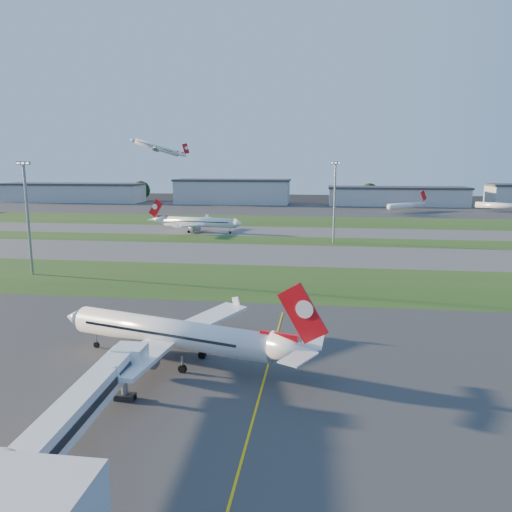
% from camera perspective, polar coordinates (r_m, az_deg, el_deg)
% --- Properties ---
extents(ground, '(700.00, 700.00, 0.00)m').
position_cam_1_polar(ground, '(59.89, -4.28, -14.70)').
color(ground, black).
rests_on(ground, ground).
extents(apron_near, '(300.00, 70.00, 0.01)m').
position_cam_1_polar(apron_near, '(59.89, -4.28, -14.69)').
color(apron_near, '#333335').
rests_on(apron_near, ground).
extents(grass_strip_a, '(300.00, 34.00, 0.01)m').
position_cam_1_polar(grass_strip_a, '(108.59, 1.39, -2.97)').
color(grass_strip_a, '#244517').
rests_on(grass_strip_a, ground).
extents(taxiway_a, '(300.00, 32.00, 0.01)m').
position_cam_1_polar(taxiway_a, '(140.72, 2.88, 0.18)').
color(taxiway_a, '#515154').
rests_on(taxiway_a, ground).
extents(grass_strip_b, '(300.00, 18.00, 0.01)m').
position_cam_1_polar(grass_strip_b, '(165.29, 3.61, 1.75)').
color(grass_strip_b, '#244517').
rests_on(grass_strip_b, ground).
extents(taxiway_b, '(300.00, 26.00, 0.01)m').
position_cam_1_polar(taxiway_b, '(187.01, 4.10, 2.78)').
color(taxiway_b, '#515154').
rests_on(taxiway_b, ground).
extents(grass_strip_c, '(300.00, 40.00, 0.01)m').
position_cam_1_polar(grass_strip_c, '(219.69, 4.65, 3.95)').
color(grass_strip_c, '#244517').
rests_on(grass_strip_c, ground).
extents(apron_far, '(400.00, 80.00, 0.01)m').
position_cam_1_polar(apron_far, '(279.30, 5.33, 5.38)').
color(apron_far, '#333335').
rests_on(apron_far, ground).
extents(yellow_line, '(0.25, 60.00, 0.02)m').
position_cam_1_polar(yellow_line, '(59.14, 0.63, -15.01)').
color(yellow_line, gold).
rests_on(yellow_line, ground).
extents(jet_bridge, '(4.20, 26.90, 6.20)m').
position_cam_1_polar(jet_bridge, '(48.38, -20.30, -16.59)').
color(jet_bridge, silver).
rests_on(jet_bridge, ground).
extents(airliner_parked, '(34.32, 28.84, 10.97)m').
position_cam_1_polar(airliner_parked, '(65.97, -9.57, -8.76)').
color(airliner_parked, white).
rests_on(airliner_parked, ground).
extents(airliner_taxiing, '(34.27, 28.88, 10.73)m').
position_cam_1_polar(airliner_taxiing, '(185.55, -6.60, 3.85)').
color(airliner_taxiing, white).
rests_on(airliner_taxiing, ground).
extents(airliner_departing, '(29.52, 24.76, 9.35)m').
position_cam_1_polar(airliner_departing, '(285.14, -11.22, 12.05)').
color(airliner_departing, white).
extents(mini_jet_near, '(22.96, 19.80, 9.48)m').
position_cam_1_polar(mini_jet_near, '(273.20, 16.84, 5.54)').
color(mini_jet_near, white).
rests_on(mini_jet_near, ground).
extents(mini_jet_far, '(25.32, 16.37, 9.48)m').
position_cam_1_polar(mini_jet_far, '(290.03, 26.35, 5.17)').
color(mini_jet_far, white).
rests_on(mini_jet_far, ground).
extents(light_mast_west, '(3.20, 0.70, 25.80)m').
position_cam_1_polar(light_mast_west, '(124.67, -24.67, 4.73)').
color(light_mast_west, gray).
rests_on(light_mast_west, ground).
extents(light_mast_centre, '(3.20, 0.70, 25.80)m').
position_cam_1_polar(light_mast_centre, '(161.29, 8.98, 6.71)').
color(light_mast_centre, gray).
rests_on(light_mast_centre, ground).
extents(hangar_far_west, '(91.80, 23.00, 12.20)m').
position_cam_1_polar(hangar_far_west, '(348.22, -20.10, 6.84)').
color(hangar_far_west, '#95989C').
rests_on(hangar_far_west, ground).
extents(hangar_west, '(71.40, 23.00, 15.20)m').
position_cam_1_polar(hangar_west, '(313.55, -2.72, 7.39)').
color(hangar_west, '#95989C').
rests_on(hangar_west, ground).
extents(hangar_east, '(81.60, 23.00, 11.20)m').
position_cam_1_polar(hangar_east, '(311.58, 15.81, 6.61)').
color(hangar_east, '#95989C').
rests_on(hangar_east, ground).
extents(tree_far_west, '(11.00, 11.00, 12.00)m').
position_cam_1_polar(tree_far_west, '(379.40, -24.58, 6.84)').
color(tree_far_west, black).
rests_on(tree_far_west, ground).
extents(tree_west, '(12.10, 12.10, 13.20)m').
position_cam_1_polar(tree_west, '(345.49, -13.02, 7.35)').
color(tree_west, black).
rests_on(tree_west, ground).
extents(tree_mid_west, '(9.90, 9.90, 10.80)m').
position_cam_1_polar(tree_mid_west, '(321.05, 2.07, 7.15)').
color(tree_mid_west, black).
rests_on(tree_mid_west, ground).
extents(tree_mid_east, '(11.55, 11.55, 12.60)m').
position_cam_1_polar(tree_mid_east, '(323.69, 12.83, 7.09)').
color(tree_mid_east, black).
rests_on(tree_mid_east, ground).
extents(tree_east, '(10.45, 10.45, 11.40)m').
position_cam_1_polar(tree_east, '(336.77, 25.75, 6.32)').
color(tree_east, black).
rests_on(tree_east, ground).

